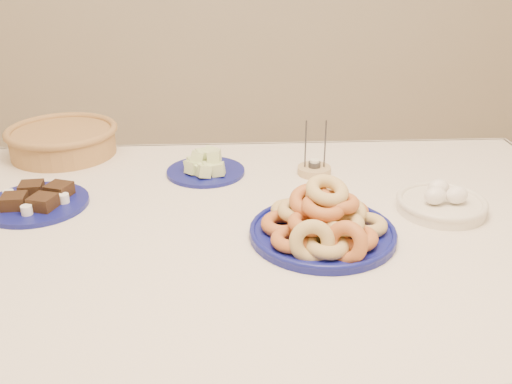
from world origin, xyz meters
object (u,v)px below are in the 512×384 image
egg_bowl (442,203)px  candle_holder (314,169)px  dining_table (255,261)px  wicker_basket (63,140)px  donut_platter (323,223)px  brownie_plate (37,201)px  melon_plate (205,167)px

egg_bowl → candle_holder: bearing=137.3°
dining_table → egg_bowl: egg_bowl is taller
egg_bowl → wicker_basket: bearing=156.0°
wicker_basket → egg_bowl: 1.10m
egg_bowl → donut_platter: bearing=-158.7°
brownie_plate → egg_bowl: egg_bowl is taller
melon_plate → candle_holder: (0.30, -0.02, -0.01)m
melon_plate → candle_holder: candle_holder is taller
wicker_basket → egg_bowl: bearing=-24.0°
dining_table → donut_platter: (0.15, -0.09, 0.14)m
wicker_basket → candle_holder: bearing=-15.1°
wicker_basket → egg_bowl: (1.01, -0.45, -0.02)m
wicker_basket → brownie_plate: bearing=-86.3°
candle_holder → egg_bowl: (0.27, -0.25, 0.01)m
wicker_basket → egg_bowl: wicker_basket is taller
donut_platter → dining_table: bearing=149.4°
candle_holder → egg_bowl: size_ratio=0.60×
melon_plate → candle_holder: 0.30m
dining_table → melon_plate: melon_plate is taller
wicker_basket → candle_holder: size_ratio=2.43×
wicker_basket → donut_platter: bearing=-39.0°
dining_table → brownie_plate: brownie_plate is taller
dining_table → donut_platter: bearing=-30.6°
donut_platter → melon_plate: bearing=124.9°
melon_plate → egg_bowl: (0.58, -0.27, 0.00)m
dining_table → wicker_basket: wicker_basket is taller
wicker_basket → egg_bowl: size_ratio=1.46×
dining_table → melon_plate: (-0.12, 0.30, 0.13)m
melon_plate → wicker_basket: (-0.43, 0.18, 0.02)m
brownie_plate → candle_holder: 0.73m
donut_platter → wicker_basket: bearing=141.0°
brownie_plate → candle_holder: candle_holder is taller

